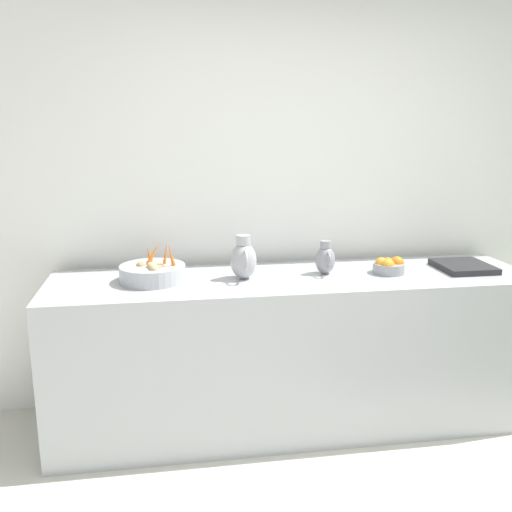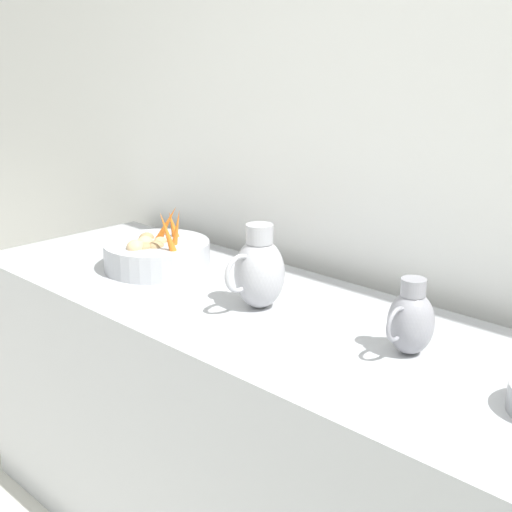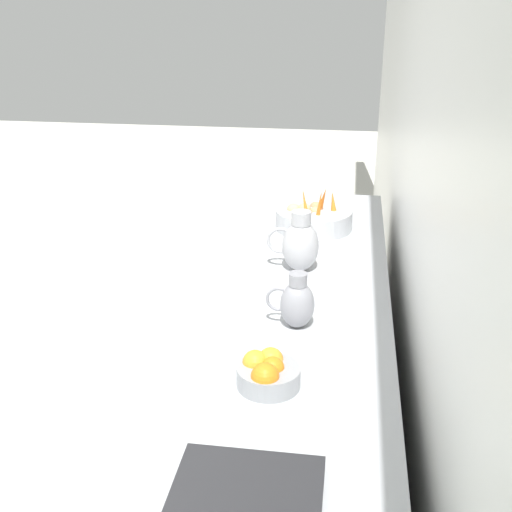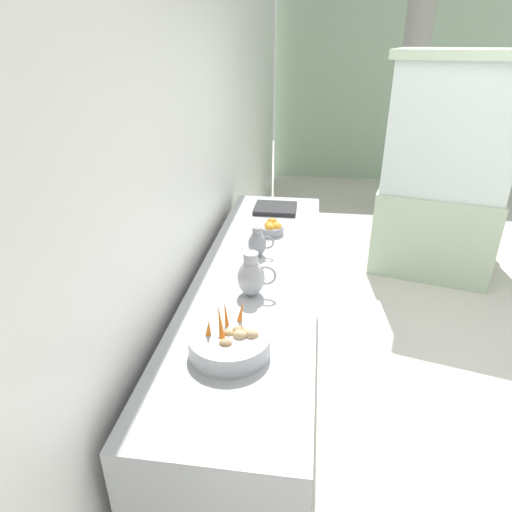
{
  "view_description": "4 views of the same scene",
  "coord_description": "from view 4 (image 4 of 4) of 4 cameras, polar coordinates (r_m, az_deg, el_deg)",
  "views": [
    {
      "loc": [
        1.64,
        -0.98,
        1.8
      ],
      "look_at": [
        -1.36,
        -0.5,
        1.08
      ],
      "focal_mm": 40.05,
      "sensor_mm": 36.0,
      "label": 1
    },
    {
      "loc": [
        -0.13,
        0.73,
        1.66
      ],
      "look_at": [
        -1.39,
        -0.48,
        1.12
      ],
      "focal_mm": 47.13,
      "sensor_mm": 36.0,
      "label": 2
    },
    {
      "loc": [
        -1.67,
        1.94,
        2.0
      ],
      "look_at": [
        -1.31,
        -0.43,
        1.02
      ],
      "focal_mm": 46.13,
      "sensor_mm": 36.0,
      "label": 3
    },
    {
      "loc": [
        -1.17,
        -2.64,
        2.19
      ],
      "look_at": [
        -1.46,
        -0.49,
        1.13
      ],
      "focal_mm": 31.21,
      "sensor_mm": 36.0,
      "label": 4
    }
  ],
  "objects": [
    {
      "name": "ground_plane",
      "position": [
        3.62,
        25.52,
        -14.2
      ],
      "size": [
        16.25,
        16.25,
        0.0
      ],
      "primitive_type": "plane",
      "color": "beige"
    },
    {
      "name": "tile_wall_left",
      "position": [
        3.07,
        -7.42,
        12.81
      ],
      "size": [
        0.1,
        9.23,
        3.0
      ],
      "primitive_type": "cube",
      "color": "white",
      "rests_on": "ground_plane"
    },
    {
      "name": "prep_counter",
      "position": [
        2.96,
        0.25,
        -9.7
      ],
      "size": [
        0.72,
        2.81,
        0.92
      ],
      "primitive_type": "cube",
      "color": "#ADAFB5",
      "rests_on": "ground_plane"
    },
    {
      "name": "vegetable_colander",
      "position": [
        2.02,
        -3.35,
        -11.03
      ],
      "size": [
        0.37,
        0.37,
        0.23
      ],
      "color": "#ADAFB5",
      "rests_on": "prep_counter"
    },
    {
      "name": "orange_bowl",
      "position": [
        3.21,
        1.98,
        3.62
      ],
      "size": [
        0.19,
        0.19,
        0.1
      ],
      "color": "gray",
      "rests_on": "prep_counter"
    },
    {
      "name": "metal_pitcher_tall",
      "position": [
        2.41,
        -0.57,
        -2.61
      ],
      "size": [
        0.21,
        0.15,
        0.25
      ],
      "color": "#A3A3A8",
      "rests_on": "prep_counter"
    },
    {
      "name": "metal_pitcher_short",
      "position": [
        2.86,
        0.19,
        1.67
      ],
      "size": [
        0.17,
        0.12,
        0.2
      ],
      "color": "gray",
      "rests_on": "prep_counter"
    },
    {
      "name": "counter_sink_basin",
      "position": [
        3.67,
        2.51,
        6.12
      ],
      "size": [
        0.34,
        0.3,
        0.04
      ],
      "primitive_type": "cube",
      "color": "#232326",
      "rests_on": "prep_counter"
    },
    {
      "name": "glass_block_booth",
      "position": [
        4.96,
        22.97,
        10.66
      ],
      "size": [
        1.48,
        1.57,
        2.12
      ],
      "color": "#ADC1A3",
      "rests_on": "ground_plane"
    },
    {
      "name": "support_column",
      "position": [
        6.42,
        18.99,
        18.54
      ],
      "size": [
        0.33,
        0.33,
        3.0
      ],
      "primitive_type": "cylinder",
      "color": "#9E9B93",
      "rests_on": "ground_plane"
    }
  ]
}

